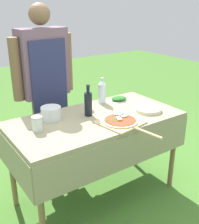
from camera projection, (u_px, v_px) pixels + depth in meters
name	position (u px, v px, depth m)	size (l,w,h in m)	color
ground_plane	(96.00, 194.00, 2.64)	(12.00, 12.00, 0.00)	#477A2D
prep_table	(96.00, 127.00, 2.39)	(1.46, 0.75, 0.79)	gray
person_cook	(44.00, 80.00, 2.68)	(0.63, 0.24, 1.69)	#70604C
pizza_on_peel	(121.00, 122.00, 2.23)	(0.36, 0.58, 0.05)	#D1B27F
oil_bottle	(88.00, 103.00, 2.35)	(0.07, 0.07, 0.27)	black
water_bottle	(102.00, 91.00, 2.64)	(0.07, 0.07, 0.25)	silver
herb_container	(119.00, 99.00, 2.74)	(0.20, 0.17, 0.04)	silver
mixing_tub	(51.00, 113.00, 2.30)	(0.17, 0.17, 0.11)	silver
plate_stack	(148.00, 110.00, 2.48)	(0.23, 0.23, 0.03)	beige
sauce_jar	(37.00, 125.00, 2.09)	(0.08, 0.08, 0.11)	silver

